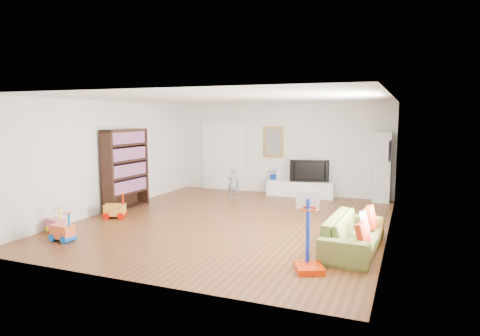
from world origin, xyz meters
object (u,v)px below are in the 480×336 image
at_px(bookshelf, 126,170).
at_px(sofa, 354,234).
at_px(media_console, 301,189).
at_px(basketball_hoop, 310,232).

height_order(bookshelf, sofa, bookshelf).
xyz_separation_m(media_console, basketball_hoop, (1.56, -5.82, 0.38)).
relative_size(media_console, sofa, 0.94).
xyz_separation_m(media_console, sofa, (2.06, -4.57, 0.07)).
bearing_deg(bookshelf, basketball_hoop, -23.16).
bearing_deg(bookshelf, sofa, -9.86).
relative_size(sofa, basketball_hoop, 1.71).
relative_size(bookshelf, basketball_hoop, 1.67).
height_order(media_console, bookshelf, bookshelf).
xyz_separation_m(bookshelf, basketball_hoop, (5.22, -2.53, -0.40)).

